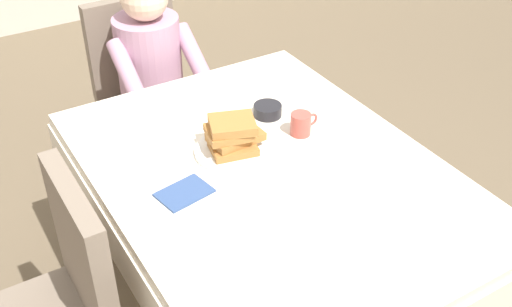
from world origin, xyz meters
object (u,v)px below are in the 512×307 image
Objects in this scene: cup_coffee at (301,124)px; knife_right_of_plate at (282,139)px; chair_diner at (143,82)px; fork_left_of_plate at (188,171)px; breakfast_stack at (233,135)px; spoon_near_edge at (278,200)px; dining_table_main at (270,190)px; plate_breakfast at (234,151)px; diner_person at (153,70)px; syrup_pitcher at (142,146)px; bowl_butter at (268,110)px; chair_left_side at (59,300)px.

cup_coffee is 0.57× the size of knife_right_of_plate.
chair_diner reaches higher than fork_left_of_plate.
breakfast_stack is at bearing 86.78° from chair_diner.
breakfast_stack is 0.32m from spoon_near_edge.
dining_table_main is 0.19m from plate_breakfast.
knife_right_of_plate is (0.13, -0.88, 0.07)m from diner_person.
syrup_pitcher is (-0.56, 0.18, -0.01)m from cup_coffee.
breakfast_stack is 0.32m from syrup_pitcher.
diner_person is (0.00, 1.01, 0.02)m from dining_table_main.
cup_coffee is 1.03× the size of bowl_butter.
plate_breakfast is at bearing -78.01° from chair_left_side.
chair_left_side is 0.94m from knife_right_of_plate.
cup_coffee is (0.27, -0.03, -0.03)m from breakfast_stack.
knife_right_of_plate is at bearing 98.60° from diner_person.
bowl_butter is at bearing -62.61° from fork_left_of_plate.
diner_person is at bearing -10.24° from fork_left_of_plate.
breakfast_stack reaches higher than syrup_pitcher.
cup_coffee is 1.41× the size of syrup_pitcher.
syrup_pitcher is at bearing 150.72° from plate_breakfast.
fork_left_of_plate is 0.34m from spoon_near_edge.
fork_left_of_plate is (-0.46, 0.00, -0.04)m from cup_coffee.
bowl_butter reaches higher than dining_table_main.
syrup_pitcher is at bearing -54.43° from chair_left_side.
plate_breakfast is at bearing -87.35° from breakfast_stack.
dining_table_main is 19.05× the size of syrup_pitcher.
cup_coffee is at bearing -77.88° from bowl_butter.
fork_left_of_plate is at bearing 90.05° from knife_right_of_plate.
cup_coffee is 0.47m from fork_left_of_plate.
plate_breakfast reaches higher than fork_left_of_plate.
plate_breakfast is at bearing 110.39° from dining_table_main.
breakfast_stack is (-0.00, 0.01, 0.07)m from plate_breakfast.
breakfast_stack reaches higher than cup_coffee.
breakfast_stack is at bearing -76.98° from fork_left_of_plate.
syrup_pitcher is at bearing 179.42° from bowl_butter.
breakfast_stack is 0.28m from cup_coffee.
chair_diner is at bearing -33.38° from chair_left_side.
breakfast_stack is 0.20m from fork_left_of_plate.
syrup_pitcher is at bearing 64.36° from diner_person.
syrup_pitcher is at bearing 32.59° from fork_left_of_plate.
diner_person is 0.74m from bowl_butter.
knife_right_of_plate is at bearing 179.17° from cup_coffee.
dining_table_main is at bearing -70.18° from breakfast_stack.
fork_left_of_plate is 1.20× the size of spoon_near_edge.
fork_left_of_plate is at bearing 76.63° from chair_diner.
dining_table_main is at bearing 68.72° from spoon_near_edge.
breakfast_stack is 2.63× the size of syrup_pitcher.
knife_right_of_plate is at bearing -84.62° from fork_left_of_plate.
breakfast_stack reaches higher than dining_table_main.
diner_person reaches higher than breakfast_stack.
spoon_near_edge is at bearing -118.40° from bowl_butter.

